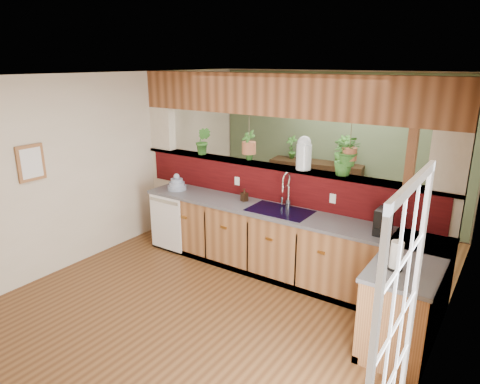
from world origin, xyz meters
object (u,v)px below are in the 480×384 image
Objects in this scene: faucet at (287,189)px; soap_dispenser at (244,195)px; paper_towel at (396,256)px; glass_jar at (304,153)px; dish_stack at (177,185)px; coffee_maker at (383,223)px; shelving_console at (315,191)px.

faucet reaches higher than soap_dispenser.
paper_towel is 2.03m from glass_jar.
paper_towel is (2.26, -0.90, 0.05)m from soap_dispenser.
faucet is 1.65× the size of paper_towel.
dish_stack is at bearing 166.80° from paper_towel.
dish_stack is 3.50m from paper_towel.
faucet is at bearing 149.50° from paper_towel.
dish_stack reaches higher than soap_dispenser.
shelving_console is at bearing 128.69° from coffee_maker.
soap_dispenser is at bearing 158.30° from paper_towel.
soap_dispenser is 0.40× the size of glass_jar.
soap_dispenser is 0.11× the size of shelving_console.
paper_towel reaches higher than coffee_maker.
soap_dispenser is 1.92m from coffee_maker.
soap_dispenser is (1.14, 0.10, 0.01)m from dish_stack.
soap_dispenser is at bearing 176.86° from coffee_maker.
dish_stack is 2.65m from shelving_console.
faucet is 2.74× the size of soap_dispenser.
paper_towel reaches higher than soap_dispenser.
dish_stack is 1.15m from soap_dispenser.
coffee_maker is 3.00m from shelving_console.
faucet reaches higher than shelving_console.
coffee_maker is 0.66× the size of glass_jar.
paper_towel is (0.35, -0.78, 0.00)m from coffee_maker.
shelving_console is at bearing 108.52° from glass_jar.
glass_jar is at bearing 22.02° from soap_dispenser.
glass_jar is 2.29m from shelving_console.
dish_stack is at bearing -126.51° from shelving_console.
soap_dispenser is at bearing -100.69° from shelving_console.
shelving_console is (-1.83, 2.31, -0.53)m from coffee_maker.
coffee_maker is 1.39m from glass_jar.
glass_jar reaches higher than paper_towel.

